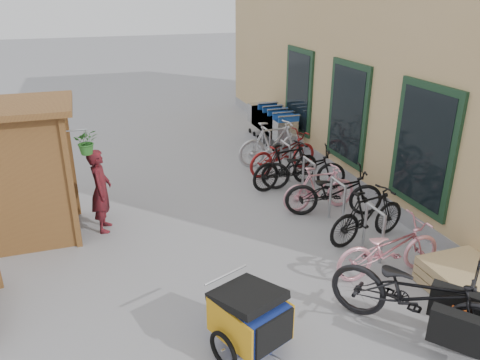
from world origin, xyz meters
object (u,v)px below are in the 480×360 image
object	(u,v)px
bike_0	(389,248)
bike_2	(334,191)
person_kiosk	(101,191)
bike_6	(283,153)
child_trailer	(250,316)
pallet_stack	(469,283)
bike_1	(368,215)
bike_7	(273,143)
shopping_carts	(271,121)
bike_3	(319,188)
bike_4	(303,169)
bike_5	(286,165)
kiosk	(5,156)
cargo_bike	(419,296)

from	to	relation	value
bike_0	bike_2	bearing A→B (deg)	-5.26
person_kiosk	bike_2	bearing A→B (deg)	-92.03
person_kiosk	bike_6	world-z (taller)	person_kiosk
bike_2	child_trailer	bearing A→B (deg)	154.52
pallet_stack	bike_1	bearing A→B (deg)	105.66
bike_2	bike_7	size ratio (longest dim) A/B	1.01
shopping_carts	bike_7	size ratio (longest dim) A/B	1.31
shopping_carts	bike_7	bearing A→B (deg)	-110.45
bike_3	bike_7	bearing A→B (deg)	0.33
child_trailer	person_kiosk	size ratio (longest dim) A/B	0.98
shopping_carts	bike_7	distance (m)	1.79
bike_4	bike_7	xyz separation A→B (m)	(-0.04, 1.67, 0.08)
bike_5	bike_6	world-z (taller)	bike_5
bike_1	bike_6	world-z (taller)	same
bike_1	bike_3	bearing A→B (deg)	-1.91
bike_1	bike_7	xyz separation A→B (m)	(-0.10, 4.09, 0.07)
shopping_carts	bike_5	world-z (taller)	shopping_carts
kiosk	bike_6	bearing A→B (deg)	14.51
child_trailer	bike_1	distance (m)	3.39
bike_0	bike_3	world-z (taller)	bike_0
bike_2	cargo_bike	bearing A→B (deg)	-173.80
child_trailer	bike_7	bearing A→B (deg)	42.88
pallet_stack	bike_1	distance (m)	1.94
person_kiosk	bike_2	distance (m)	4.35
bike_4	kiosk	bearing A→B (deg)	113.03
cargo_bike	bike_1	size ratio (longest dim) A/B	1.36
kiosk	bike_6	world-z (taller)	kiosk
bike_1	bike_3	distance (m)	1.42
shopping_carts	kiosk	bearing A→B (deg)	-149.21
bike_0	bike_1	world-z (taller)	bike_1
bike_2	bike_0	bearing A→B (deg)	-168.43
bike_5	bike_7	bearing A→B (deg)	-21.98
pallet_stack	bike_3	size ratio (longest dim) A/B	0.78
kiosk	bike_2	size ratio (longest dim) A/B	1.33
person_kiosk	bike_1	size ratio (longest dim) A/B	0.95
bike_3	bike_6	size ratio (longest dim) A/B	0.82
pallet_stack	bike_6	xyz separation A→B (m)	(-0.61, 5.34, 0.28)
shopping_carts	bike_4	world-z (taller)	shopping_carts
person_kiosk	bike_3	xyz separation A→B (m)	(4.12, -0.49, -0.31)
bike_2	bike_4	world-z (taller)	bike_2
cargo_bike	bike_2	distance (m)	3.43
child_trailer	kiosk	bearing A→B (deg)	104.46
bike_1	bike_5	distance (m)	2.67
child_trailer	bike_1	bearing A→B (deg)	10.90
pallet_stack	bike_1	size ratio (longest dim) A/B	0.73
person_kiosk	bike_4	world-z (taller)	person_kiosk
bike_0	bike_7	xyz separation A→B (m)	(0.18, 5.10, 0.10)
pallet_stack	bike_2	world-z (taller)	bike_2
cargo_bike	bike_2	world-z (taller)	cargo_bike
bike_1	pallet_stack	bearing A→B (deg)	-174.57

